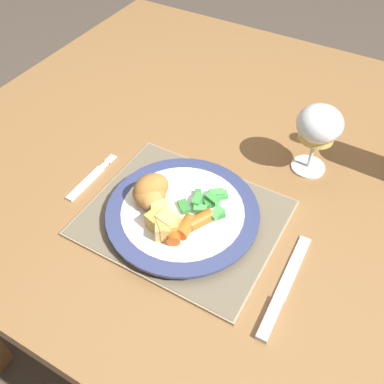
% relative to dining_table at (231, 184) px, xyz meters
% --- Properties ---
extents(ground_plane, '(6.00, 6.00, 0.00)m').
position_rel_dining_table_xyz_m(ground_plane, '(0.00, 0.00, -0.65)').
color(ground_plane, '#4C4238').
extents(dining_table, '(1.15, 0.99, 0.74)m').
position_rel_dining_table_xyz_m(dining_table, '(0.00, 0.00, 0.00)').
color(dining_table, olive).
rests_on(dining_table, ground).
extents(placemat, '(0.32, 0.26, 0.01)m').
position_rel_dining_table_xyz_m(placemat, '(-0.00, -0.20, 0.09)').
color(placemat, gray).
rests_on(placemat, dining_table).
extents(dinner_plate, '(0.26, 0.26, 0.02)m').
position_rel_dining_table_xyz_m(dinner_plate, '(0.00, -0.20, 0.11)').
color(dinner_plate, white).
rests_on(dinner_plate, placemat).
extents(breaded_croquettes, '(0.08, 0.09, 0.05)m').
position_rel_dining_table_xyz_m(breaded_croquettes, '(-0.06, -0.21, 0.14)').
color(breaded_croquettes, tan).
rests_on(breaded_croquettes, dinner_plate).
extents(green_beans_pile, '(0.09, 0.08, 0.02)m').
position_rel_dining_table_xyz_m(green_beans_pile, '(0.03, -0.17, 0.13)').
color(green_beans_pile, '#338438').
rests_on(green_beans_pile, dinner_plate).
extents(glazed_carrots, '(0.06, 0.09, 0.02)m').
position_rel_dining_table_xyz_m(glazed_carrots, '(0.03, -0.23, 0.13)').
color(glazed_carrots, orange).
rests_on(glazed_carrots, dinner_plate).
extents(fork, '(0.01, 0.13, 0.01)m').
position_rel_dining_table_xyz_m(fork, '(-0.20, -0.21, 0.09)').
color(fork, silver).
rests_on(fork, dining_table).
extents(table_knife, '(0.02, 0.20, 0.01)m').
position_rel_dining_table_xyz_m(table_knife, '(0.20, -0.25, 0.09)').
color(table_knife, silver).
rests_on(table_knife, dining_table).
extents(wine_glass, '(0.08, 0.08, 0.14)m').
position_rel_dining_table_xyz_m(wine_glass, '(0.14, 0.03, 0.19)').
color(wine_glass, silver).
rests_on(wine_glass, dining_table).
extents(roast_potatoes, '(0.07, 0.07, 0.03)m').
position_rel_dining_table_xyz_m(roast_potatoes, '(-0.01, -0.24, 0.13)').
color(roast_potatoes, '#E5BC66').
rests_on(roast_potatoes, dinner_plate).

